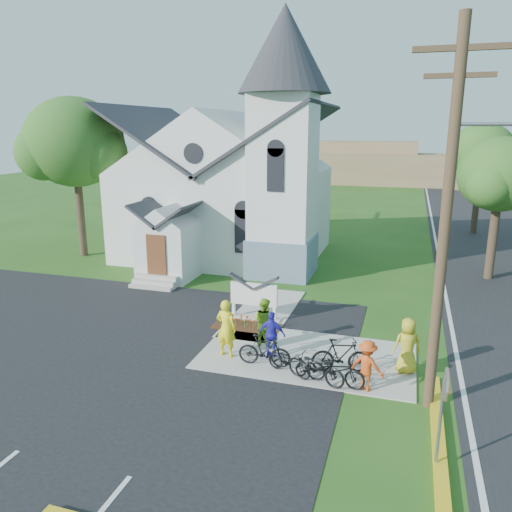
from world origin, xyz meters
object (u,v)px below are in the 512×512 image
(cyclist_2, at_px, (272,334))
(cyclist_4, at_px, (407,346))
(church_sign, at_px, (254,295))
(cyclist_3, at_px, (367,365))
(bike_0, at_px, (289,361))
(bike_3, at_px, (341,355))
(utility_pole, at_px, (449,212))
(cyclist_0, at_px, (226,328))
(bike_2, at_px, (316,367))
(bike_1, at_px, (264,351))
(cyclist_1, at_px, (264,322))
(bike_4, at_px, (335,370))
(stop_sign, at_px, (444,397))

(cyclist_2, xyz_separation_m, cyclist_4, (4.27, 0.15, 0.11))
(church_sign, relative_size, cyclist_3, 1.45)
(bike_0, bearing_deg, cyclist_4, -47.34)
(bike_3, bearing_deg, utility_pole, -127.86)
(cyclist_0, bearing_deg, bike_2, 172.94)
(bike_1, bearing_deg, cyclist_3, -101.85)
(cyclist_1, distance_m, bike_4, 3.49)
(stop_sign, bearing_deg, bike_3, 124.90)
(church_sign, height_order, cyclist_4, cyclist_4)
(cyclist_0, distance_m, bike_3, 3.82)
(bike_2, bearing_deg, bike_3, -17.31)
(stop_sign, distance_m, bike_2, 4.64)
(cyclist_0, bearing_deg, bike_0, 173.24)
(stop_sign, xyz_separation_m, bike_2, (-3.31, 3.00, -1.24))
(cyclist_3, bearing_deg, church_sign, -24.40)
(church_sign, bearing_deg, utility_pole, -35.60)
(bike_1, distance_m, bike_3, 2.40)
(cyclist_1, bearing_deg, cyclist_3, 174.76)
(stop_sign, bearing_deg, cyclist_1, 137.47)
(utility_pole, height_order, bike_3, utility_pole)
(cyclist_0, xyz_separation_m, cyclist_1, (0.96, 1.17, -0.12))
(cyclist_3, xyz_separation_m, cyclist_4, (1.08, 1.45, 0.13))
(bike_1, height_order, cyclist_2, cyclist_2)
(cyclist_0, xyz_separation_m, cyclist_2, (1.45, 0.40, -0.20))
(church_sign, height_order, cyclist_2, church_sign)
(utility_pole, bearing_deg, bike_1, 170.12)
(utility_pole, relative_size, cyclist_2, 6.42)
(cyclist_3, distance_m, bike_4, 0.95)
(utility_pole, distance_m, bike_3, 5.60)
(cyclist_0, relative_size, bike_4, 1.07)
(church_sign, bearing_deg, bike_4, -48.56)
(utility_pole, relative_size, bike_1, 5.84)
(bike_3, bearing_deg, cyclist_4, -87.16)
(utility_pole, relative_size, stop_sign, 4.03)
(utility_pole, bearing_deg, cyclist_3, 170.40)
(church_sign, distance_m, stop_sign, 9.97)
(stop_sign, bearing_deg, cyclist_3, 121.58)
(cyclist_0, bearing_deg, cyclist_1, -120.55)
(utility_pole, height_order, cyclist_2, utility_pole)
(utility_pole, xyz_separation_m, bike_4, (-2.68, 0.30, -4.87))
(bike_0, relative_size, cyclist_3, 1.06)
(cyclist_3, distance_m, bike_3, 1.23)
(cyclist_0, height_order, bike_1, cyclist_0)
(cyclist_1, distance_m, cyclist_4, 4.80)
(bike_0, distance_m, bike_4, 1.47)
(stop_sign, xyz_separation_m, cyclist_3, (-1.84, 3.00, -0.97))
(church_sign, height_order, cyclist_0, cyclist_0)
(bike_2, height_order, bike_3, bike_3)
(utility_pole, height_order, cyclist_0, utility_pole)
(cyclist_1, height_order, bike_1, cyclist_1)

